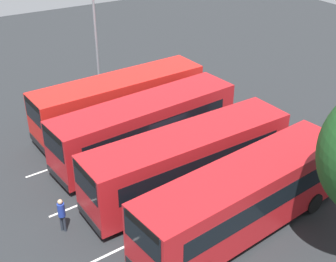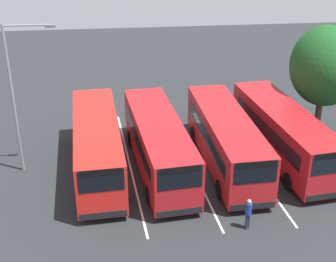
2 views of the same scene
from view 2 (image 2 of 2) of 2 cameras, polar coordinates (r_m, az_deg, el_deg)
name	(u,v)px [view 2 (image 2 of 2)]	position (r m, az deg, el deg)	size (l,w,h in m)	color
ground_plane	(189,161)	(29.68, 2.56, -3.62)	(70.93, 70.93, 0.00)	#232628
bus_far_left	(97,145)	(28.06, -8.51, -1.66)	(10.93, 3.23, 3.20)	red
bus_center_left	(159,143)	(27.94, -1.14, -1.48)	(10.99, 3.61, 3.20)	#AD191E
bus_center_right	(226,139)	(28.66, 6.98, -0.94)	(10.89, 3.04, 3.20)	#AD191E
bus_far_right	(284,133)	(30.06, 13.71, -0.20)	(11.01, 3.83, 3.20)	#AD191E
pedestrian	(248,212)	(23.71, 9.62, -9.51)	(0.45, 0.45, 1.69)	#232833
street_lamp	(17,91)	(27.83, -17.71, 4.57)	(0.20, 2.83, 8.82)	gray
depot_tree	(325,66)	(33.11, 18.38, 7.40)	(5.08, 4.57, 7.53)	#4C3823
lane_stripe_outer_left	(130,164)	(29.38, -4.63, -4.01)	(14.67, 0.12, 0.01)	silver
lane_stripe_inner_left	(189,161)	(29.68, 2.56, -3.61)	(14.67, 0.12, 0.01)	silver
lane_stripe_inner_right	(247,158)	(30.43, 9.49, -3.18)	(14.67, 0.12, 0.01)	silver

